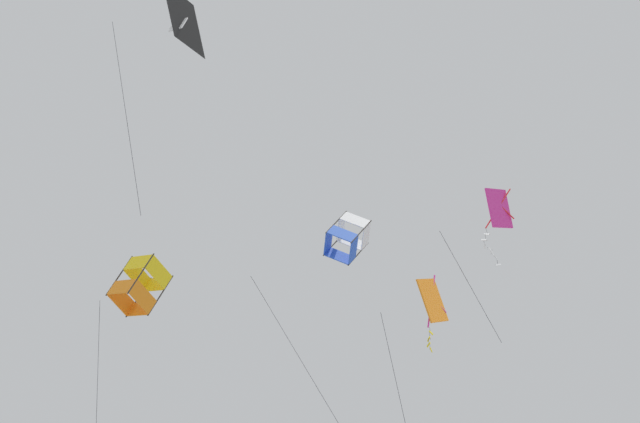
{
  "coord_description": "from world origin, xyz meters",
  "views": [
    {
      "loc": [
        -7.63,
        18.28,
        9.07
      ],
      "look_at": [
        1.25,
        1.64,
        35.49
      ],
      "focal_mm": 60.81,
      "sensor_mm": 36.0,
      "label": 1
    }
  ],
  "objects_px": {
    "kite_delta_near_right": "(182,22)",
    "kite_box_upper_right": "(140,286)",
    "kite_diamond_low_drifter": "(432,301)",
    "kite_diamond_mid_left": "(499,210)",
    "kite_box_near_left": "(347,239)"
  },
  "relations": [
    {
      "from": "kite_delta_near_right",
      "to": "kite_diamond_low_drifter",
      "type": "xyz_separation_m",
      "value": [
        -3.36,
        -9.2,
        -4.88
      ]
    },
    {
      "from": "kite_diamond_low_drifter",
      "to": "kite_diamond_mid_left",
      "type": "relative_size",
      "value": 1.3
    },
    {
      "from": "kite_delta_near_right",
      "to": "kite_diamond_mid_left",
      "type": "distance_m",
      "value": 10.88
    },
    {
      "from": "kite_diamond_low_drifter",
      "to": "kite_diamond_mid_left",
      "type": "bearing_deg",
      "value": -103.11
    },
    {
      "from": "kite_box_upper_right",
      "to": "kite_diamond_mid_left",
      "type": "bearing_deg",
      "value": -71.1
    },
    {
      "from": "kite_box_near_left",
      "to": "kite_diamond_mid_left",
      "type": "distance_m",
      "value": 4.86
    },
    {
      "from": "kite_box_near_left",
      "to": "kite_diamond_low_drifter",
      "type": "bearing_deg",
      "value": -95.31
    },
    {
      "from": "kite_diamond_mid_left",
      "to": "kite_box_near_left",
      "type": "bearing_deg",
      "value": 83.13
    },
    {
      "from": "kite_box_upper_right",
      "to": "kite_diamond_low_drifter",
      "type": "xyz_separation_m",
      "value": [
        -8.01,
        -3.6,
        -1.43
      ]
    },
    {
      "from": "kite_delta_near_right",
      "to": "kite_box_upper_right",
      "type": "distance_m",
      "value": 8.06
    },
    {
      "from": "kite_delta_near_right",
      "to": "kite_diamond_low_drifter",
      "type": "relative_size",
      "value": 1.16
    },
    {
      "from": "kite_box_upper_right",
      "to": "kite_delta_near_right",
      "type": "bearing_deg",
      "value": -137.7
    },
    {
      "from": "kite_diamond_low_drifter",
      "to": "kite_diamond_mid_left",
      "type": "height_order",
      "value": "kite_diamond_mid_left"
    },
    {
      "from": "kite_box_upper_right",
      "to": "kite_diamond_mid_left",
      "type": "xyz_separation_m",
      "value": [
        -10.62,
        -3.1,
        0.82
      ]
    },
    {
      "from": "kite_box_upper_right",
      "to": "kite_box_near_left",
      "type": "bearing_deg",
      "value": -64.48
    }
  ]
}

